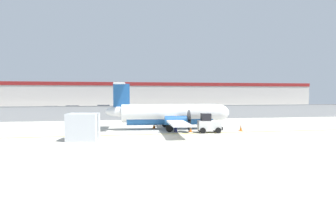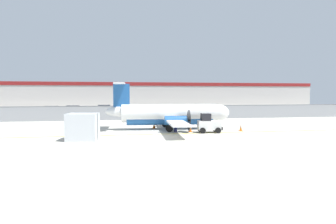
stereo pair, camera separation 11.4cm
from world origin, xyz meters
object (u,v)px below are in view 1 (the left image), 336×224
(parked_car_3, at_px, (128,111))
(parked_car_4, at_px, (159,111))
(commuter_airplane, at_px, (172,114))
(parked_car_2, at_px, (104,109))
(ground_crew_worker, at_px, (176,123))
(parked_car_6, at_px, (205,111))
(cargo_container, at_px, (83,127))
(traffic_cone_near_right, at_px, (190,129))
(parked_car_0, at_px, (49,111))
(parked_car_1, at_px, (73,110))
(traffic_cone_near_left, at_px, (154,125))
(parked_car_7, at_px, (211,108))
(traffic_cone_far_left, at_px, (241,128))
(parked_car_5, at_px, (180,110))
(baggage_tug, at_px, (209,124))

(parked_car_3, height_order, parked_car_4, same)
(commuter_airplane, distance_m, parked_car_2, 28.17)
(ground_crew_worker, xyz_separation_m, parked_car_6, (9.42, 20.12, -0.06))
(cargo_container, xyz_separation_m, parked_car_2, (0.86, 33.17, -0.21))
(traffic_cone_near_right, bearing_deg, commuter_airplane, 118.86)
(ground_crew_worker, bearing_deg, parked_car_4, 49.55)
(ground_crew_worker, relative_size, parked_car_0, 0.39)
(parked_car_1, height_order, parked_car_3, same)
(commuter_airplane, xyz_separation_m, traffic_cone_near_left, (-1.76, 1.23, -1.29))
(parked_car_1, height_order, parked_car_7, same)
(traffic_cone_far_left, height_order, parked_car_2, parked_car_2)
(parked_car_2, distance_m, parked_car_5, 14.91)
(parked_car_6, bearing_deg, cargo_container, 47.09)
(traffic_cone_far_left, xyz_separation_m, parked_car_4, (-4.93, 22.70, 0.58))
(parked_car_0, relative_size, parked_car_4, 1.01)
(ground_crew_worker, relative_size, parked_car_6, 0.39)
(commuter_airplane, distance_m, parked_car_5, 21.37)
(parked_car_5, distance_m, parked_car_6, 4.72)
(parked_car_0, xyz_separation_m, parked_car_3, (13.54, -2.27, 0.00))
(ground_crew_worker, relative_size, traffic_cone_near_left, 2.66)
(traffic_cone_near_right, height_order, parked_car_0, parked_car_0)
(parked_car_0, bearing_deg, traffic_cone_near_right, 131.69)
(parked_car_2, height_order, parked_car_7, same)
(ground_crew_worker, relative_size, parked_car_3, 0.40)
(cargo_container, distance_m, parked_car_3, 27.69)
(parked_car_1, height_order, parked_car_6, same)
(traffic_cone_near_left, relative_size, parked_car_2, 0.15)
(traffic_cone_far_left, bearing_deg, ground_crew_worker, 177.47)
(ground_crew_worker, bearing_deg, baggage_tug, -51.58)
(ground_crew_worker, distance_m, parked_car_3, 23.85)
(traffic_cone_near_right, relative_size, parked_car_4, 0.15)
(baggage_tug, bearing_deg, cargo_container, -160.67)
(commuter_airplane, relative_size, parked_car_4, 3.72)
(parked_car_7, bearing_deg, traffic_cone_far_left, -102.40)
(traffic_cone_far_left, bearing_deg, parked_car_6, 82.49)
(baggage_tug, bearing_deg, ground_crew_worker, 170.41)
(parked_car_6, bearing_deg, parked_car_2, -34.68)
(commuter_airplane, height_order, parked_car_6, commuter_airplane)
(traffic_cone_near_right, distance_m, parked_car_3, 24.15)
(parked_car_1, bearing_deg, baggage_tug, -59.93)
(parked_car_0, distance_m, parked_car_4, 19.09)
(parked_car_5, relative_size, parked_car_7, 1.03)
(parked_car_5, bearing_deg, parked_car_6, -44.15)
(baggage_tug, height_order, parked_car_0, baggage_tug)
(parked_car_0, bearing_deg, parked_car_7, -166.34)
(parked_car_1, bearing_deg, parked_car_3, -22.55)
(cargo_container, bearing_deg, baggage_tug, 22.03)
(baggage_tug, xyz_separation_m, ground_crew_worker, (-3.11, 0.88, 0.10))
(commuter_airplane, relative_size, parked_car_1, 3.82)
(commuter_airplane, bearing_deg, traffic_cone_near_left, 149.10)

